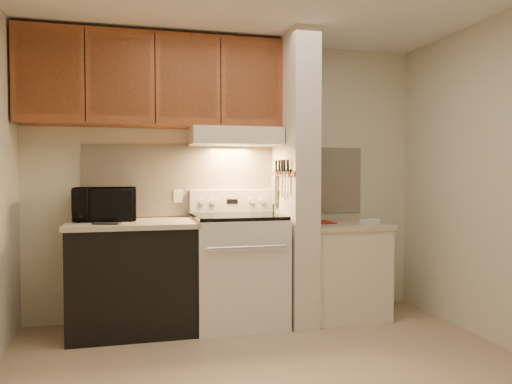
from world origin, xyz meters
name	(u,v)px	position (x,y,z in m)	size (l,w,h in m)	color
floor	(276,377)	(0.00, 0.00, 0.00)	(3.60, 3.60, 0.00)	tan
wall_back	(230,179)	(0.00, 1.50, 1.25)	(3.60, 0.02, 2.50)	beige
backsplash	(230,181)	(0.00, 1.49, 1.24)	(2.60, 0.02, 0.63)	#F2E3C7
range_body	(238,271)	(0.00, 1.16, 0.46)	(0.76, 0.65, 0.92)	silver
oven_window	(246,274)	(0.00, 0.84, 0.50)	(0.50, 0.01, 0.30)	black
oven_handle	(247,247)	(0.00, 0.80, 0.72)	(0.02, 0.02, 0.65)	silver
cooktop	(238,216)	(0.00, 1.16, 0.94)	(0.74, 0.64, 0.03)	black
range_backguard	(231,201)	(0.00, 1.44, 1.05)	(0.76, 0.08, 0.20)	silver
range_display	(232,201)	(0.00, 1.40, 1.05)	(0.10, 0.01, 0.04)	black
range_knob_left_outer	(202,202)	(-0.28, 1.40, 1.05)	(0.05, 0.05, 0.02)	silver
range_knob_left_inner	(213,202)	(-0.18, 1.40, 1.05)	(0.05, 0.05, 0.02)	silver
range_knob_right_inner	(252,201)	(0.18, 1.40, 1.05)	(0.05, 0.05, 0.02)	silver
range_knob_right_outer	(262,201)	(0.28, 1.40, 1.05)	(0.05, 0.05, 0.02)	silver
dishwasher_front	(133,279)	(-0.88, 1.17, 0.43)	(1.00, 0.63, 0.87)	black
left_countertop	(133,224)	(-0.88, 1.17, 0.89)	(1.04, 0.67, 0.04)	beige
spoon_rest	(106,224)	(-1.08, 0.97, 0.92)	(0.21, 0.07, 0.01)	black
teal_jar	(90,214)	(-1.23, 1.39, 0.96)	(0.09, 0.09, 0.10)	#2E645A
outlet	(178,196)	(-0.48, 1.48, 1.10)	(0.08, 0.01, 0.12)	beige
microwave	(105,204)	(-1.10, 1.31, 1.05)	(0.50, 0.34, 0.28)	black
partition_pillar	(295,179)	(0.51, 1.15, 1.25)	(0.22, 0.70, 2.50)	beige
pillar_trim	(282,174)	(0.39, 1.15, 1.30)	(0.01, 0.70, 0.04)	brown
knife_strip	(283,171)	(0.39, 1.10, 1.32)	(0.02, 0.42, 0.04)	black
knife_blade_a	(287,183)	(0.38, 0.94, 1.22)	(0.01, 0.04, 0.16)	silver
knife_handle_a	(288,165)	(0.38, 0.93, 1.37)	(0.02, 0.02, 0.10)	black
knife_blade_b	(284,184)	(0.38, 1.02, 1.21)	(0.01, 0.04, 0.18)	silver
knife_handle_b	(284,166)	(0.38, 1.03, 1.37)	(0.02, 0.02, 0.10)	black
knife_blade_c	(282,185)	(0.38, 1.10, 1.20)	(0.01, 0.04, 0.20)	silver
knife_handle_c	(282,166)	(0.38, 1.10, 1.37)	(0.02, 0.02, 0.10)	black
knife_blade_d	(280,183)	(0.38, 1.17, 1.22)	(0.01, 0.04, 0.16)	silver
knife_handle_d	(279,166)	(0.38, 1.18, 1.37)	(0.02, 0.02, 0.10)	black
knife_blade_e	(276,184)	(0.38, 1.27, 1.21)	(0.01, 0.04, 0.18)	silver
knife_handle_e	(276,166)	(0.38, 1.27, 1.37)	(0.02, 0.02, 0.10)	black
oven_mitt	(275,190)	(0.38, 1.32, 1.16)	(0.03, 0.11, 0.26)	gray
right_cab_base	(342,272)	(0.97, 1.15, 0.40)	(0.70, 0.60, 0.81)	beige
right_countertop	(343,226)	(0.97, 1.15, 0.83)	(0.74, 0.64, 0.04)	beige
red_folder	(320,222)	(0.79, 1.25, 0.85)	(0.21, 0.28, 0.01)	red
white_box	(370,222)	(1.19, 1.05, 0.87)	(0.15, 0.10, 0.04)	white
range_hood	(235,137)	(0.00, 1.28, 1.62)	(0.78, 0.44, 0.15)	beige
hood_lip	(240,140)	(0.00, 1.07, 1.58)	(0.78, 0.04, 0.06)	beige
upper_cabinets	(154,81)	(-0.69, 1.32, 2.08)	(2.18, 0.33, 0.77)	brown
cab_door_a	(48,73)	(-1.51, 1.17, 2.08)	(0.46, 0.01, 0.63)	brown
cab_gap_a	(85,75)	(-1.23, 1.16, 2.08)	(0.01, 0.01, 0.73)	black
cab_door_b	(121,76)	(-0.96, 1.17, 2.08)	(0.46, 0.01, 0.63)	brown
cab_gap_b	(155,78)	(-0.69, 1.16, 2.08)	(0.01, 0.01, 0.73)	black
cab_door_c	(188,79)	(-0.42, 1.17, 2.08)	(0.46, 0.01, 0.63)	brown
cab_gap_c	(221,81)	(-0.14, 1.16, 2.08)	(0.01, 0.01, 0.73)	black
cab_door_d	(252,82)	(0.13, 1.17, 2.08)	(0.46, 0.01, 0.63)	brown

